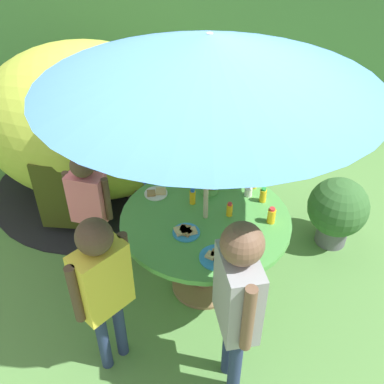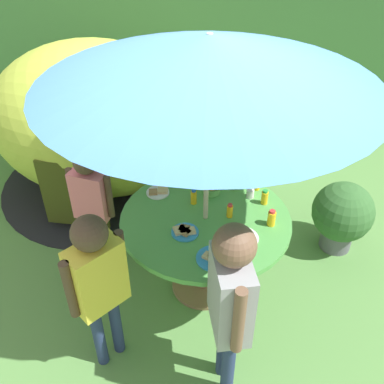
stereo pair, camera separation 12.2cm
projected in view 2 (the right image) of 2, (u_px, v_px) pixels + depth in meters
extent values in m
cube|color=#548442|center=(204.00, 286.00, 3.72)|extent=(10.00, 10.00, 0.02)
cube|color=#33602D|center=(165.00, 45.00, 5.86)|extent=(9.00, 0.70, 1.83)
cylinder|color=brown|center=(204.00, 284.00, 3.71)|extent=(0.54, 0.54, 0.03)
cylinder|color=brown|center=(205.00, 255.00, 3.50)|extent=(0.14, 0.14, 0.71)
cylinder|color=#519E47|center=(205.00, 219.00, 3.28)|extent=(1.28, 1.28, 0.04)
cylinder|color=#B7AD8C|center=(206.00, 185.00, 3.09)|extent=(0.04, 0.04, 2.10)
cone|color=#3F72B2|center=(209.00, 60.00, 2.55)|extent=(2.13, 2.13, 0.30)
cylinder|color=brown|center=(142.00, 202.00, 4.29)|extent=(0.04, 0.04, 0.41)
cylinder|color=brown|center=(190.00, 191.00, 4.43)|extent=(0.04, 0.04, 0.41)
cylinder|color=brown|center=(132.00, 179.00, 4.60)|extent=(0.04, 0.04, 0.41)
cylinder|color=brown|center=(177.00, 170.00, 4.73)|extent=(0.04, 0.04, 0.41)
cube|color=brown|center=(160.00, 167.00, 4.38)|extent=(0.62, 0.55, 0.04)
cube|color=brown|center=(153.00, 134.00, 4.37)|extent=(0.53, 0.15, 0.49)
cube|color=brown|center=(134.00, 153.00, 4.18)|extent=(0.13, 0.44, 0.03)
cube|color=brown|center=(183.00, 144.00, 4.32)|extent=(0.13, 0.44, 0.03)
ellipsoid|color=#B2C63F|center=(97.00, 119.00, 4.46)|extent=(2.57, 2.23, 1.56)
cylinder|color=black|center=(106.00, 181.00, 4.92)|extent=(2.77, 2.77, 0.01)
cube|color=#3E4516|center=(74.00, 195.00, 4.01)|extent=(0.60, 0.20, 0.70)
cylinder|color=#595960|center=(336.00, 238.00, 4.04)|extent=(0.28, 0.28, 0.18)
sphere|color=#33602D|center=(343.00, 212.00, 3.85)|extent=(0.54, 0.54, 0.54)
cylinder|color=#3F3F47|center=(148.00, 194.00, 4.24)|extent=(0.08, 0.08, 0.60)
cylinder|color=#3F3F47|center=(155.00, 202.00, 4.14)|extent=(0.08, 0.08, 0.60)
cube|color=#4C72C6|center=(148.00, 148.00, 3.86)|extent=(0.31, 0.39, 0.51)
cylinder|color=brown|center=(138.00, 136.00, 3.98)|extent=(0.06, 0.06, 0.46)
cylinder|color=brown|center=(158.00, 155.00, 3.71)|extent=(0.06, 0.06, 0.46)
sphere|color=brown|center=(145.00, 110.00, 3.64)|extent=(0.23, 0.23, 0.23)
cylinder|color=#3F3F47|center=(92.00, 236.00, 3.83)|extent=(0.07, 0.07, 0.51)
cylinder|color=#3F3F47|center=(105.00, 239.00, 3.79)|extent=(0.07, 0.07, 0.51)
cube|color=#EA727F|center=(91.00, 195.00, 3.53)|extent=(0.34, 0.28, 0.43)
cylinder|color=#4C3828|center=(72.00, 189.00, 3.56)|extent=(0.05, 0.05, 0.39)
cylinder|color=#4C3828|center=(109.00, 197.00, 3.47)|extent=(0.05, 0.05, 0.39)
sphere|color=#4C3828|center=(85.00, 162.00, 3.34)|extent=(0.19, 0.19, 0.19)
cylinder|color=navy|center=(99.00, 336.00, 2.98)|extent=(0.08, 0.08, 0.58)
cylinder|color=navy|center=(116.00, 323.00, 3.06)|extent=(0.08, 0.08, 0.58)
cube|color=yellow|center=(97.00, 276.00, 2.70)|extent=(0.38, 0.35, 0.49)
cylinder|color=#4C3828|center=(70.00, 290.00, 2.58)|extent=(0.06, 0.06, 0.44)
cylinder|color=#4C3828|center=(122.00, 258.00, 2.79)|extent=(0.06, 0.06, 0.44)
sphere|color=#4C3828|center=(89.00, 233.00, 2.48)|extent=(0.22, 0.22, 0.22)
cylinder|color=navy|center=(228.00, 365.00, 2.78)|extent=(0.09, 0.09, 0.63)
cylinder|color=navy|center=(223.00, 344.00, 2.90)|extent=(0.09, 0.09, 0.63)
cube|color=#99999E|center=(230.00, 295.00, 2.49)|extent=(0.20, 0.36, 0.53)
cylinder|color=brown|center=(238.00, 321.00, 2.31)|extent=(0.07, 0.07, 0.48)
cylinder|color=brown|center=(224.00, 266.00, 2.63)|extent=(0.07, 0.07, 0.48)
sphere|color=brown|center=(234.00, 245.00, 2.26)|extent=(0.24, 0.24, 0.24)
cylinder|color=#66B259|center=(211.00, 190.00, 3.50)|extent=(0.14, 0.14, 0.05)
ellipsoid|color=gold|center=(212.00, 186.00, 3.48)|extent=(0.12, 0.12, 0.04)
cylinder|color=#338CD8|center=(185.00, 232.00, 3.13)|extent=(0.20, 0.20, 0.01)
cube|color=tan|center=(190.00, 231.00, 3.11)|extent=(0.07, 0.07, 0.02)
cube|color=#9E7547|center=(184.00, 229.00, 3.13)|extent=(0.10, 0.10, 0.02)
cube|color=tan|center=(180.00, 230.00, 3.12)|extent=(0.10, 0.10, 0.02)
cube|color=#9E7547|center=(186.00, 232.00, 3.10)|extent=(0.09, 0.09, 0.02)
cylinder|color=#338CD8|center=(214.00, 258.00, 2.92)|extent=(0.24, 0.24, 0.01)
cube|color=tan|center=(221.00, 255.00, 2.92)|extent=(0.11, 0.11, 0.02)
cube|color=#9E7547|center=(214.00, 255.00, 2.92)|extent=(0.09, 0.09, 0.02)
cube|color=tan|center=(208.00, 256.00, 2.91)|extent=(0.09, 0.09, 0.02)
cube|color=#9E7547|center=(217.00, 262.00, 2.87)|extent=(0.11, 0.11, 0.02)
cylinder|color=white|center=(158.00, 192.00, 3.50)|extent=(0.18, 0.18, 0.01)
cube|color=tan|center=(163.00, 190.00, 3.50)|extent=(0.09, 0.09, 0.02)
cube|color=#9E7547|center=(153.00, 192.00, 3.48)|extent=(0.07, 0.07, 0.02)
cylinder|color=white|center=(242.00, 238.00, 3.08)|extent=(0.24, 0.24, 0.01)
cube|color=tan|center=(248.00, 234.00, 3.09)|extent=(0.08, 0.08, 0.02)
cube|color=#9E7547|center=(238.00, 234.00, 3.08)|extent=(0.08, 0.08, 0.02)
cube|color=tan|center=(240.00, 238.00, 3.05)|extent=(0.08, 0.08, 0.02)
cylinder|color=yellow|center=(194.00, 197.00, 3.37)|extent=(0.05, 0.05, 0.11)
cylinder|color=blue|center=(194.00, 191.00, 3.33)|extent=(0.03, 0.03, 0.02)
cylinder|color=yellow|center=(257.00, 184.00, 3.52)|extent=(0.05, 0.05, 0.11)
cylinder|color=green|center=(258.00, 177.00, 3.48)|extent=(0.03, 0.03, 0.02)
cylinder|color=yellow|center=(265.00, 198.00, 3.37)|extent=(0.05, 0.05, 0.11)
cylinder|color=green|center=(265.00, 191.00, 3.33)|extent=(0.04, 0.04, 0.02)
cylinder|color=yellow|center=(272.00, 219.00, 3.17)|extent=(0.06, 0.06, 0.11)
cylinder|color=red|center=(273.00, 212.00, 3.13)|extent=(0.04, 0.04, 0.02)
cylinder|color=yellow|center=(235.00, 181.00, 3.56)|extent=(0.06, 0.06, 0.10)
cylinder|color=blue|center=(235.00, 175.00, 3.52)|extent=(0.04, 0.04, 0.02)
cylinder|color=yellow|center=(192.00, 181.00, 3.55)|extent=(0.05, 0.05, 0.10)
cylinder|color=green|center=(192.00, 175.00, 3.52)|extent=(0.03, 0.03, 0.02)
cylinder|color=yellow|center=(230.00, 211.00, 3.25)|extent=(0.05, 0.05, 0.10)
cylinder|color=red|center=(230.00, 205.00, 3.21)|extent=(0.03, 0.03, 0.02)
cylinder|color=white|center=(250.00, 193.00, 3.44)|extent=(0.06, 0.06, 0.07)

